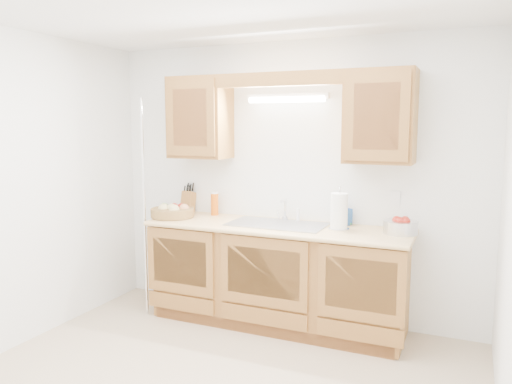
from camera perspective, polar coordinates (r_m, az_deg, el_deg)
The scene contains 17 objects.
room at distance 3.21m, azimuth -5.30°, elevation -1.52°, with size 3.52×3.50×2.50m.
base_cabinets at distance 4.46m, azimuth 2.40°, elevation -9.56°, with size 2.20×0.60×0.86m, color #A26C2F.
countertop at distance 4.33m, azimuth 2.36°, elevation -4.05°, with size 2.30×0.63×0.04m, color tan.
upper_cabinet_left at distance 4.74m, azimuth -6.40°, elevation 8.42°, with size 0.55×0.33×0.75m, color #A26C2F.
upper_cabinet_right at distance 4.17m, azimuth 14.02°, elevation 8.34°, with size 0.55×0.33×0.75m, color #A26C2F.
valance at distance 4.26m, azimuth 2.48°, elevation 12.78°, with size 2.20×0.05×0.12m, color #A26C2F.
fluorescent_fixture at distance 4.47m, azimuth 3.54°, elevation 10.70°, with size 0.76×0.08×0.08m.
sink at distance 4.36m, azimuth 2.46°, elevation -4.66°, with size 0.84×0.46×0.36m.
wire_shelf_pole at distance 4.67m, azimuth -12.65°, elevation -1.88°, with size 0.03×0.03×2.00m, color silver.
outlet_plate at distance 4.35m, azimuth 15.64°, elevation -0.68°, with size 0.08×0.01×0.12m, color white.
fruit_basket at distance 4.75m, azimuth -9.52°, elevation -2.18°, with size 0.45×0.45×0.13m.
knife_block at distance 4.97m, azimuth -7.75°, elevation -1.08°, with size 0.11×0.17×0.30m.
orange_canister at distance 4.80m, azimuth -4.75°, elevation -1.34°, with size 0.09×0.09×0.22m.
soap_bottle at distance 4.38m, azimuth 10.14°, elevation -2.36°, with size 0.09×0.10×0.21m, color #245AB4.
sponge at distance 4.41m, azimuth 10.14°, elevation -3.58°, with size 0.12×0.10×0.02m.
paper_towel at distance 4.17m, azimuth 9.48°, elevation -2.22°, with size 0.17×0.17×0.36m.
apple_bowl at distance 4.14m, azimuth 16.21°, elevation -3.76°, with size 0.33×0.33×0.14m.
Camera 1 is at (1.53, -2.77, 1.76)m, focal length 35.00 mm.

